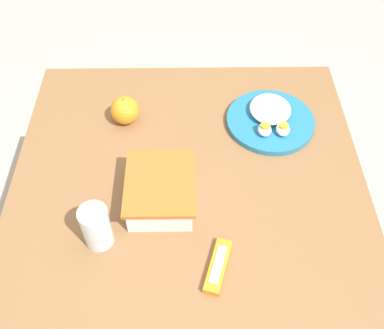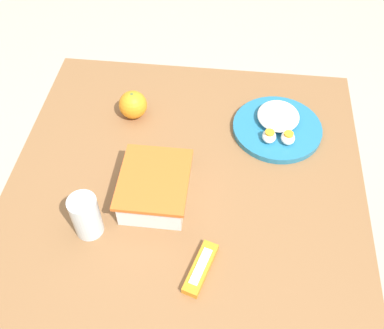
{
  "view_description": "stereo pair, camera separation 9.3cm",
  "coord_description": "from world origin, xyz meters",
  "px_view_note": "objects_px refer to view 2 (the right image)",
  "views": [
    {
      "loc": [
        -0.73,
        -0.0,
        1.7
      ],
      "look_at": [
        0.02,
        -0.01,
        0.78
      ],
      "focal_mm": 42.0,
      "sensor_mm": 36.0,
      "label": 1
    },
    {
      "loc": [
        -0.72,
        -0.1,
        1.7
      ],
      "look_at": [
        0.02,
        -0.01,
        0.78
      ],
      "focal_mm": 42.0,
      "sensor_mm": 36.0,
      "label": 2
    }
  ],
  "objects_px": {
    "rice_plate": "(278,125)",
    "orange_fruit": "(133,105)",
    "food_container": "(155,189)",
    "drinking_glass": "(86,216)",
    "candy_bar": "(201,268)"
  },
  "relations": [
    {
      "from": "food_container",
      "to": "rice_plate",
      "type": "distance_m",
      "value": 0.42
    },
    {
      "from": "food_container",
      "to": "drinking_glass",
      "type": "xyz_separation_m",
      "value": [
        -0.11,
        0.14,
        0.02
      ]
    },
    {
      "from": "orange_fruit",
      "to": "drinking_glass",
      "type": "bearing_deg",
      "value": 175.74
    },
    {
      "from": "food_container",
      "to": "rice_plate",
      "type": "height_order",
      "value": "food_container"
    },
    {
      "from": "food_container",
      "to": "candy_bar",
      "type": "relative_size",
      "value": 1.46
    },
    {
      "from": "drinking_glass",
      "to": "candy_bar",
      "type": "bearing_deg",
      "value": -105.55
    },
    {
      "from": "orange_fruit",
      "to": "candy_bar",
      "type": "height_order",
      "value": "orange_fruit"
    },
    {
      "from": "food_container",
      "to": "rice_plate",
      "type": "relative_size",
      "value": 0.8
    },
    {
      "from": "drinking_glass",
      "to": "orange_fruit",
      "type": "bearing_deg",
      "value": -4.26
    },
    {
      "from": "orange_fruit",
      "to": "drinking_glass",
      "type": "distance_m",
      "value": 0.41
    },
    {
      "from": "food_container",
      "to": "orange_fruit",
      "type": "height_order",
      "value": "orange_fruit"
    },
    {
      "from": "candy_bar",
      "to": "food_container",
      "type": "bearing_deg",
      "value": 35.21
    },
    {
      "from": "rice_plate",
      "to": "candy_bar",
      "type": "relative_size",
      "value": 1.83
    },
    {
      "from": "rice_plate",
      "to": "orange_fruit",
      "type": "bearing_deg",
      "value": 88.09
    },
    {
      "from": "rice_plate",
      "to": "drinking_glass",
      "type": "distance_m",
      "value": 0.6
    }
  ]
}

